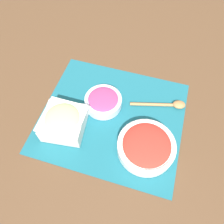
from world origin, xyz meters
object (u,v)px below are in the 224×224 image
cucumber_bowl (64,121)px  wooden_spoon (168,104)px  onion_bowl (103,101)px  tomato_bowl (146,146)px

cucumber_bowl → wooden_spoon: bearing=-149.7°
wooden_spoon → onion_bowl: bearing=15.7°
cucumber_bowl → tomato_bowl: size_ratio=0.80×
onion_bowl → wooden_spoon: size_ratio=0.67×
onion_bowl → tomato_bowl: 0.23m
wooden_spoon → cucumber_bowl: bearing=30.3°
cucumber_bowl → tomato_bowl: cucumber_bowl is taller
onion_bowl → cucumber_bowl: 0.17m
onion_bowl → tomato_bowl: (-0.19, 0.13, 0.00)m
tomato_bowl → wooden_spoon: 0.20m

